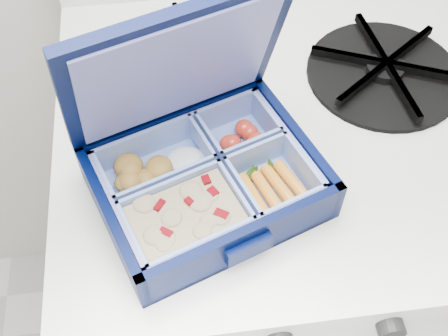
{
  "coord_description": "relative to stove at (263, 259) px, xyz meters",
  "views": [
    {
      "loc": [
        -0.2,
        1.23,
        1.37
      ],
      "look_at": [
        -0.15,
        1.58,
        0.89
      ],
      "focal_mm": 45.0,
      "sensor_mm": 36.0,
      "label": 1
    }
  ],
  "objects": [
    {
      "name": "burner_grate_rear",
      "position": [
        -0.1,
        0.11,
        0.44
      ],
      "size": [
        0.2,
        0.2,
        0.02
      ],
      "primitive_type": "cylinder",
      "rotation": [
        0.0,
        0.0,
        -0.3
      ],
      "color": "black",
      "rests_on": "stove"
    },
    {
      "name": "burner_grate",
      "position": [
        0.14,
        0.03,
        0.44
      ],
      "size": [
        0.26,
        0.26,
        0.03
      ],
      "primitive_type": "cylinder",
      "rotation": [
        0.0,
        0.0,
        -0.41
      ],
      "color": "black",
      "rests_on": "stove"
    },
    {
      "name": "stove",
      "position": [
        0.0,
        0.0,
        0.0
      ],
      "size": [
        0.57,
        0.57,
        0.85
      ],
      "primitive_type": null,
      "color": "silver",
      "rests_on": "floor"
    },
    {
      "name": "fork",
      "position": [
        -0.06,
        0.0,
        0.43
      ],
      "size": [
        0.1,
        0.16,
        0.01
      ],
      "primitive_type": null,
      "rotation": [
        0.0,
        0.0,
        -0.51
      ],
      "color": "silver",
      "rests_on": "stove"
    },
    {
      "name": "bento_box",
      "position": [
        -0.11,
        -0.13,
        0.45
      ],
      "size": [
        0.28,
        0.25,
        0.05
      ],
      "primitive_type": null,
      "rotation": [
        0.0,
        0.0,
        0.35
      ],
      "color": "#000831",
      "rests_on": "stove"
    }
  ]
}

